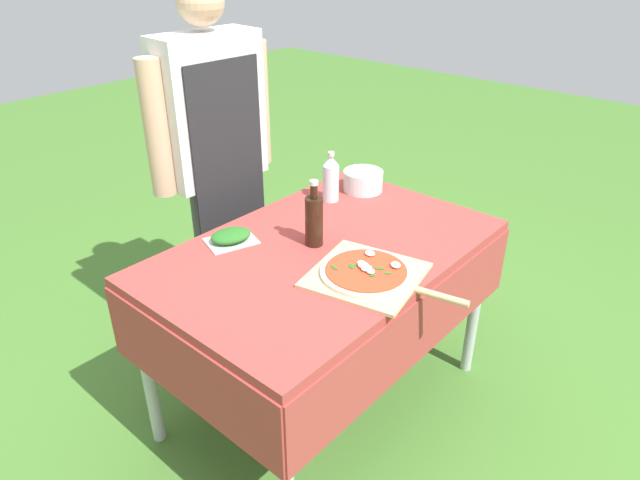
% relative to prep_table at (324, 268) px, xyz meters
% --- Properties ---
extents(ground_plane, '(12.00, 12.00, 0.00)m').
position_rel_prep_table_xyz_m(ground_plane, '(0.00, 0.00, -0.68)').
color(ground_plane, '#477A2D').
extents(prep_table, '(1.33, 0.86, 0.77)m').
position_rel_prep_table_xyz_m(prep_table, '(0.00, 0.00, 0.00)').
color(prep_table, '#A83D38').
rests_on(prep_table, ground).
extents(person_cook, '(0.62, 0.23, 1.66)m').
position_rel_prep_table_xyz_m(person_cook, '(0.08, 0.71, 0.30)').
color(person_cook, '#4C4C51').
rests_on(person_cook, ground).
extents(pizza_on_peel, '(0.42, 0.56, 0.05)m').
position_rel_prep_table_xyz_m(pizza_on_peel, '(-0.06, -0.25, 0.11)').
color(pizza_on_peel, '#D1B27F').
rests_on(pizza_on_peel, prep_table).
extents(oil_bottle, '(0.07, 0.07, 0.26)m').
position_rel_prep_table_xyz_m(oil_bottle, '(-0.01, 0.04, 0.19)').
color(oil_bottle, black).
rests_on(oil_bottle, prep_table).
extents(water_bottle, '(0.07, 0.07, 0.22)m').
position_rel_prep_table_xyz_m(water_bottle, '(0.34, 0.25, 0.19)').
color(water_bottle, silver).
rests_on(water_bottle, prep_table).
extents(herb_container, '(0.22, 0.19, 0.05)m').
position_rel_prep_table_xyz_m(herb_container, '(-0.20, 0.29, 0.11)').
color(herb_container, silver).
rests_on(herb_container, prep_table).
extents(mixing_tub, '(0.18, 0.18, 0.09)m').
position_rel_prep_table_xyz_m(mixing_tub, '(0.51, 0.21, 0.14)').
color(mixing_tub, silver).
rests_on(mixing_tub, prep_table).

